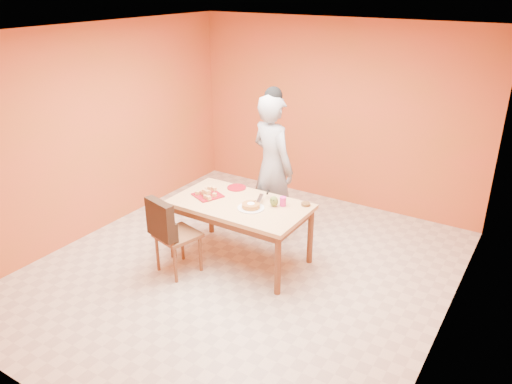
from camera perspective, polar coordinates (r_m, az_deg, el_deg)
The scene contains 17 objects.
floor at distance 5.98m, azimuth -1.66°, elevation -8.91°, with size 5.00×5.00×0.00m, color #BBB1A0.
ceiling at distance 5.08m, azimuth -2.03°, elevation 17.77°, with size 5.00×5.00×0.00m, color white.
wall_back at distance 7.50m, azimuth 8.99°, elevation 8.84°, with size 4.50×4.50×0.00m, color #D64F31.
wall_left at distance 6.84m, azimuth -17.79°, elevation 6.61°, with size 5.00×5.00×0.00m, color #D64F31.
wall_right at distance 4.62m, azimuth 22.07°, elevation -2.02°, with size 5.00×5.00×0.00m, color #D64F31.
dining_table at distance 5.88m, azimuth -1.82°, elevation -2.10°, with size 1.60×0.90×0.76m.
dining_chair at distance 5.79m, azimuth -9.10°, elevation -4.72°, with size 0.54×0.61×0.96m.
pastry_pile at distance 6.03m, azimuth -5.55°, elevation 0.09°, with size 0.27×0.27×0.09m, color #E69E62, non-canonical shape.
person at distance 6.40m, azimuth 1.89°, elevation 2.86°, with size 0.70×0.46×1.91m, color gray.
pastry_platter at distance 6.05m, azimuth -5.53°, elevation -0.37°, with size 0.30×0.30×0.02m, color maroon.
red_dinner_plate at distance 6.25m, azimuth -2.23°, elevation 0.51°, with size 0.24×0.24×0.01m, color maroon.
white_cake_plate at distance 5.70m, azimuth -0.58°, elevation -1.84°, with size 0.31×0.31×0.01m, color white.
sponge_cake at distance 5.69m, azimuth -0.58°, elevation -1.57°, with size 0.21×0.21×0.05m, color #C58133.
cake_server at distance 5.81m, azimuth 0.46°, elevation -0.69°, with size 0.05×0.25×0.01m, color white.
egg_ornament at distance 5.74m, azimuth 2.07°, elevation -1.05°, with size 0.10×0.08×0.13m, color olive.
magenta_glass at distance 5.76m, azimuth 3.10°, elevation -1.08°, with size 0.08×0.08×0.11m, color #DB208C.
checker_tin at distance 5.80m, azimuth 5.70°, elevation -1.39°, with size 0.11×0.11×0.03m, color #3C2010.
Camera 1 is at (2.83, -4.19, 3.20)m, focal length 35.00 mm.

